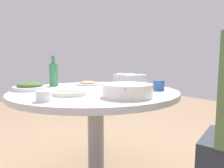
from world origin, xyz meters
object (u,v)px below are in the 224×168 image
dish_noodles (70,92)px  green_bottle (54,74)px  tea_cup_far (44,96)px  rice_bowl (130,80)px  dish_greens (30,87)px  tea_cup_near (159,85)px  soup_bowl (127,91)px  round_dining_table (96,104)px  dish_shrimp (88,83)px

dish_noodles → green_bottle: 0.49m
green_bottle → tea_cup_far: green_bottle is taller
rice_bowl → dish_greens: bearing=-10.8°
dish_noodles → tea_cup_far: size_ratio=2.87×
dish_noodles → tea_cup_near: 0.59m
tea_cup_near → tea_cup_far: bearing=-4.1°
soup_bowl → tea_cup_near: (-0.34, -0.08, 0.00)m
rice_bowl → round_dining_table: bearing=12.9°
dish_shrimp → green_bottle: size_ratio=0.80×
tea_cup_far → tea_cup_near: bearing=175.9°
dish_shrimp → dish_greens: bearing=6.0°
rice_bowl → green_bottle: green_bottle is taller
rice_bowl → tea_cup_near: (0.05, 0.37, -0.01)m
rice_bowl → dish_shrimp: 0.36m
dish_shrimp → round_dining_table: bearing=72.9°
dish_noodles → round_dining_table: bearing=-155.5°
soup_bowl → dish_shrimp: soup_bowl is taller
dish_shrimp → tea_cup_near: 0.62m
round_dining_table → dish_shrimp: (-0.09, -0.28, 0.12)m
round_dining_table → tea_cup_near: (-0.34, 0.28, 0.14)m
dish_greens → tea_cup_far: (0.03, 0.46, 0.00)m
tea_cup_near → dish_noodles: bearing=-17.3°
dish_noodles → tea_cup_near: bearing=162.7°
round_dining_table → soup_bowl: (0.00, 0.36, 0.14)m
rice_bowl → green_bottle: 0.63m
dish_greens → tea_cup_near: tea_cup_near is taller
rice_bowl → tea_cup_far: 0.86m
dish_noodles → dish_shrimp: (-0.32, -0.39, -0.00)m
tea_cup_near → tea_cup_far: (0.75, -0.05, -0.01)m
green_bottle → tea_cup_near: size_ratio=3.24×
soup_bowl → dish_shrimp: size_ratio=1.41×
round_dining_table → green_bottle: bearing=-65.0°
dish_noodles → green_bottle: green_bottle is taller
soup_bowl → green_bottle: (0.17, -0.74, 0.06)m
soup_bowl → tea_cup_near: soup_bowl is taller
green_bottle → dish_shrimp: bearing=160.7°
round_dining_table → dish_greens: (0.39, -0.24, 0.13)m
soup_bowl → green_bottle: size_ratio=1.13×
rice_bowl → tea_cup_near: size_ratio=3.80×
dish_noodles → dish_greens: size_ratio=0.96×
rice_bowl → soup_bowl: 0.59m
green_bottle → tea_cup_far: 0.65m
dish_noodles → tea_cup_far: 0.22m
dish_shrimp → tea_cup_near: bearing=113.7°
round_dining_table → dish_greens: size_ratio=5.08×
round_dining_table → soup_bowl: soup_bowl is taller
round_dining_table → tea_cup_near: bearing=140.1°
soup_bowl → dish_noodles: (0.23, -0.25, -0.02)m
green_bottle → tea_cup_far: size_ratio=3.26×
rice_bowl → dish_noodles: bearing=17.4°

